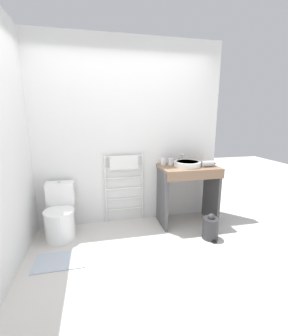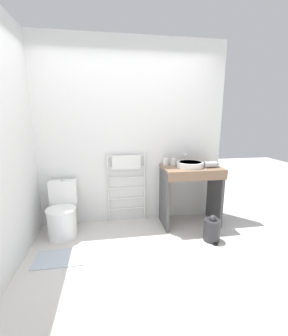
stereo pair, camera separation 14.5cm
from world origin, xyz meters
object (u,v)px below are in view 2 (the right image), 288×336
(sink_basin, at_px, (190,164))
(trash_bin, at_px, (212,229))
(cup_near_edge, at_px, (173,162))
(towel_radiator, at_px, (127,173))
(cup_near_wall, at_px, (166,162))
(toilet, at_px, (63,214))
(hair_dryer, at_px, (211,164))

(sink_basin, distance_m, trash_bin, 0.94)
(cup_near_edge, bearing_deg, trash_bin, -62.56)
(towel_radiator, distance_m, cup_near_wall, 0.61)
(towel_radiator, distance_m, cup_near_edge, 0.72)
(cup_near_edge, bearing_deg, toilet, -173.33)
(towel_radiator, bearing_deg, sink_basin, -15.31)
(toilet, height_order, towel_radiator, towel_radiator)
(trash_bin, bearing_deg, cup_near_wall, 123.48)
(towel_radiator, relative_size, cup_near_edge, 11.09)
(sink_basin, relative_size, cup_near_wall, 3.70)
(towel_radiator, bearing_deg, trash_bin, -35.94)
(towel_radiator, xyz_separation_m, trash_bin, (1.04, -0.76, -0.62))
(cup_near_edge, distance_m, trash_bin, 1.08)
(toilet, height_order, cup_near_wall, cup_near_wall)
(sink_basin, bearing_deg, hair_dryer, -12.93)
(cup_near_edge, relative_size, hair_dryer, 0.42)
(toilet, distance_m, cup_near_edge, 1.73)
(towel_radiator, relative_size, cup_near_wall, 10.35)
(cup_near_edge, bearing_deg, hair_dryer, -24.59)
(hair_dryer, bearing_deg, sink_basin, 167.07)
(toilet, bearing_deg, hair_dryer, -1.00)
(toilet, relative_size, sink_basin, 1.90)
(toilet, distance_m, hair_dryer, 2.18)
(toilet, height_order, sink_basin, sink_basin)
(cup_near_edge, distance_m, hair_dryer, 0.54)
(hair_dryer, distance_m, trash_bin, 0.90)
(towel_radiator, bearing_deg, hair_dryer, -14.74)
(cup_near_wall, height_order, hair_dryer, cup_near_wall)
(toilet, xyz_separation_m, towel_radiator, (0.91, 0.28, 0.47))
(cup_near_edge, height_order, trash_bin, cup_near_edge)
(sink_basin, height_order, cup_near_wall, cup_near_wall)
(cup_near_wall, distance_m, hair_dryer, 0.65)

